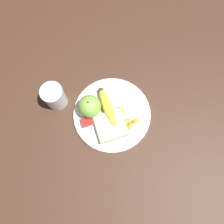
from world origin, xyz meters
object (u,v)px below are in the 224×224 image
Objects in this scene: plate at (112,114)px; bread_slice at (111,126)px; juice_glass at (55,97)px; fork at (116,115)px; jam_packet at (88,122)px; apple at (89,106)px; banana at (107,107)px.

plate is 2.64× the size of bread_slice.
juice_glass reaches higher than fork.
apple is at bearing 62.80° from jam_packet.
plate is 0.05m from bread_slice.
banana reaches higher than bread_slice.
fork is (0.02, -0.03, -0.02)m from banana.
plate is 0.21m from juice_glass.
jam_packet is (-0.07, 0.04, -0.00)m from bread_slice.
banana is 1.48× the size of bread_slice.
apple reaches higher than fork.
bread_slice reaches higher than plate.
bread_slice is (0.16, -0.16, -0.02)m from juice_glass.
apple is at bearing 151.75° from plate.
apple is 0.10m from bread_slice.
juice_glass is 0.19m from banana.
apple is 0.55× the size of fork.
juice_glass is 0.22m from bread_slice.
jam_packet is at bearing -60.08° from fork.
apple reaches higher than jam_packet.
plate is 0.09m from apple.
banana is 0.09m from jam_packet.
plate is 0.09m from jam_packet.
juice_glass is at bearing 144.87° from apple.
bread_slice is (-0.02, -0.04, 0.02)m from plate.
banana is at bearing -116.49° from fork.
fork reaches higher than plate.
bread_slice is at bearing -44.78° from juice_glass.
bread_slice is at bearing -58.04° from apple.
apple is 2.16× the size of jam_packet.
apple is at bearing 121.96° from bread_slice.
plate is at bearing -68.37° from banana.
apple reaches higher than plate.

